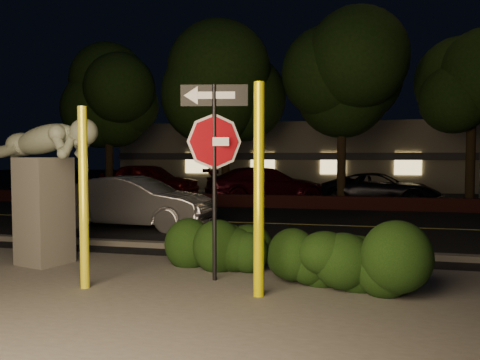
% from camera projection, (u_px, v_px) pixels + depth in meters
% --- Properties ---
extents(ground, '(90.00, 90.00, 0.00)m').
position_uv_depth(ground, '(270.00, 212.00, 17.02)').
color(ground, black).
rests_on(ground, ground).
extents(patio, '(14.00, 6.00, 0.02)m').
position_uv_depth(patio, '(145.00, 306.00, 6.30)').
color(patio, '#4C4944').
rests_on(patio, ground).
extents(road, '(80.00, 8.00, 0.01)m').
position_uv_depth(road, '(255.00, 223.00, 14.10)').
color(road, black).
rests_on(road, ground).
extents(lane_marking, '(80.00, 0.12, 0.00)m').
position_uv_depth(lane_marking, '(255.00, 223.00, 14.10)').
color(lane_marking, '#C9C250').
rests_on(lane_marking, road).
extents(curb, '(80.00, 0.25, 0.12)m').
position_uv_depth(curb, '(220.00, 247.00, 10.10)').
color(curb, '#4C4944').
rests_on(curb, ground).
extents(brick_wall, '(40.00, 0.35, 0.50)m').
position_uv_depth(brick_wall, '(275.00, 201.00, 18.28)').
color(brick_wall, '#491917').
rests_on(brick_wall, ground).
extents(parking_lot, '(40.00, 12.00, 0.01)m').
position_uv_depth(parking_lot, '(291.00, 195.00, 23.85)').
color(parking_lot, black).
rests_on(parking_lot, ground).
extents(building, '(22.00, 10.20, 4.00)m').
position_uv_depth(building, '(305.00, 156.00, 31.53)').
color(building, gray).
rests_on(building, ground).
extents(tree_far_a, '(4.60, 4.60, 7.43)m').
position_uv_depth(tree_far_a, '(108.00, 84.00, 21.40)').
color(tree_far_a, black).
rests_on(tree_far_a, ground).
extents(tree_far_b, '(5.20, 5.20, 8.41)m').
position_uv_depth(tree_far_b, '(225.00, 64.00, 20.37)').
color(tree_far_b, black).
rests_on(tree_far_b, ground).
extents(tree_far_c, '(4.80, 4.80, 7.84)m').
position_uv_depth(tree_far_c, '(343.00, 66.00, 18.91)').
color(tree_far_c, black).
rests_on(tree_far_c, ground).
extents(tree_far_d, '(4.40, 4.40, 7.42)m').
position_uv_depth(tree_far_d, '(473.00, 70.00, 18.33)').
color(tree_far_d, black).
rests_on(tree_far_d, ground).
extents(yellow_pole_left, '(0.14, 0.14, 2.79)m').
position_uv_depth(yellow_pole_left, '(84.00, 199.00, 7.09)').
color(yellow_pole_left, '#FFF621').
rests_on(yellow_pole_left, ground).
extents(yellow_pole_right, '(0.15, 0.15, 3.08)m').
position_uv_depth(yellow_pole_right, '(259.00, 191.00, 6.66)').
color(yellow_pole_right, '#FCF200').
rests_on(yellow_pole_right, ground).
extents(signpost, '(1.06, 0.23, 3.17)m').
position_uv_depth(signpost, '(214.00, 142.00, 7.48)').
color(signpost, black).
rests_on(signpost, ground).
extents(sculpture, '(2.50, 1.33, 2.69)m').
position_uv_depth(sculpture, '(45.00, 176.00, 8.68)').
color(sculpture, '#4C4944').
rests_on(sculpture, ground).
extents(hedge_center, '(2.18, 1.62, 1.03)m').
position_uv_depth(hedge_center, '(220.00, 240.00, 8.46)').
color(hedge_center, black).
rests_on(hedge_center, ground).
extents(hedge_right, '(1.75, 1.31, 1.02)m').
position_uv_depth(hedge_right, '(314.00, 253.00, 7.38)').
color(hedge_right, black).
rests_on(hedge_right, ground).
extents(hedge_far_right, '(1.64, 1.05, 1.12)m').
position_uv_depth(hedge_far_right, '(366.00, 256.00, 6.90)').
color(hedge_far_right, black).
rests_on(hedge_far_right, ground).
extents(streetlight, '(1.70, 0.71, 11.55)m').
position_uv_depth(streetlight, '(479.00, 24.00, 17.10)').
color(streetlight, '#4E4E53').
rests_on(streetlight, ground).
extents(silver_sedan, '(4.47, 1.74, 1.45)m').
position_uv_depth(silver_sedan, '(135.00, 202.00, 13.22)').
color(silver_sedan, '#A4A3A8').
rests_on(silver_sedan, ground).
extents(parked_car_red, '(5.12, 2.48, 1.68)m').
position_uv_depth(parked_car_red, '(149.00, 180.00, 22.89)').
color(parked_car_red, maroon).
rests_on(parked_car_red, ground).
extents(parked_car_darkred, '(5.71, 4.32, 1.54)m').
position_uv_depth(parked_car_darkred, '(266.00, 185.00, 20.11)').
color(parked_car_darkred, '#3A060F').
rests_on(parked_car_darkred, ground).
extents(parked_car_dark, '(5.07, 3.03, 1.32)m').
position_uv_depth(parked_car_dark, '(380.00, 189.00, 19.50)').
color(parked_car_dark, black).
rests_on(parked_car_dark, ground).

